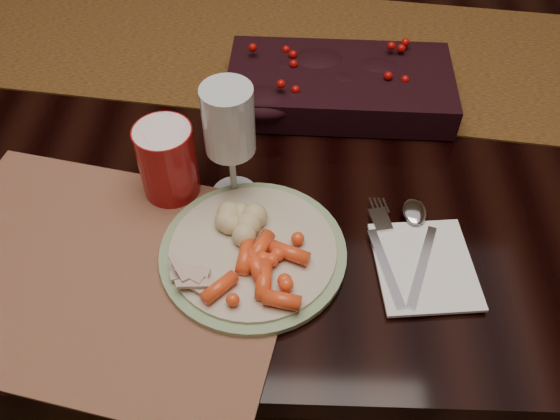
{
  "coord_description": "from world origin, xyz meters",
  "views": [
    {
      "loc": [
        0.03,
        -0.76,
        1.38
      ],
      "look_at": [
        0.01,
        -0.26,
        0.8
      ],
      "focal_mm": 38.0,
      "sensor_mm": 36.0,
      "label": 1
    }
  ],
  "objects_px": {
    "placemat_main": "(104,273)",
    "mashed_potatoes": "(240,217)",
    "dining_table": "(278,247)",
    "red_cup": "(167,161)",
    "turkey_shreds": "(191,277)",
    "napkin": "(424,266)",
    "centerpiece": "(340,81)",
    "baby_carrots": "(258,272)",
    "dinner_plate": "(253,252)",
    "wine_glass": "(231,146)"
  },
  "relations": [
    {
      "from": "centerpiece",
      "to": "mashed_potatoes",
      "type": "bearing_deg",
      "value": -115.45
    },
    {
      "from": "centerpiece",
      "to": "baby_carrots",
      "type": "relative_size",
      "value": 3.17
    },
    {
      "from": "turkey_shreds",
      "to": "wine_glass",
      "type": "distance_m",
      "value": 0.18
    },
    {
      "from": "placemat_main",
      "to": "centerpiece",
      "type": "bearing_deg",
      "value": 60.83
    },
    {
      "from": "dinner_plate",
      "to": "napkin",
      "type": "relative_size",
      "value": 1.7
    },
    {
      "from": "mashed_potatoes",
      "to": "turkey_shreds",
      "type": "distance_m",
      "value": 0.1
    },
    {
      "from": "centerpiece",
      "to": "baby_carrots",
      "type": "bearing_deg",
      "value": -106.83
    },
    {
      "from": "dinner_plate",
      "to": "mashed_potatoes",
      "type": "bearing_deg",
      "value": 119.45
    },
    {
      "from": "dining_table",
      "to": "baby_carrots",
      "type": "relative_size",
      "value": 15.79
    },
    {
      "from": "dinner_plate",
      "to": "turkey_shreds",
      "type": "height_order",
      "value": "turkey_shreds"
    },
    {
      "from": "baby_carrots",
      "to": "mashed_potatoes",
      "type": "relative_size",
      "value": 1.45
    },
    {
      "from": "napkin",
      "to": "red_cup",
      "type": "relative_size",
      "value": 1.3
    },
    {
      "from": "placemat_main",
      "to": "wine_glass",
      "type": "height_order",
      "value": "wine_glass"
    },
    {
      "from": "mashed_potatoes",
      "to": "wine_glass",
      "type": "bearing_deg",
      "value": 100.98
    },
    {
      "from": "napkin",
      "to": "red_cup",
      "type": "xyz_separation_m",
      "value": [
        -0.34,
        0.13,
        0.05
      ]
    },
    {
      "from": "dining_table",
      "to": "wine_glass",
      "type": "distance_m",
      "value": 0.51
    },
    {
      "from": "placemat_main",
      "to": "dinner_plate",
      "type": "distance_m",
      "value": 0.19
    },
    {
      "from": "napkin",
      "to": "wine_glass",
      "type": "height_order",
      "value": "wine_glass"
    },
    {
      "from": "turkey_shreds",
      "to": "baby_carrots",
      "type": "bearing_deg",
      "value": 5.96
    },
    {
      "from": "dining_table",
      "to": "baby_carrots",
      "type": "bearing_deg",
      "value": -91.97
    },
    {
      "from": "placemat_main",
      "to": "red_cup",
      "type": "bearing_deg",
      "value": 77.44
    },
    {
      "from": "dining_table",
      "to": "turkey_shreds",
      "type": "bearing_deg",
      "value": -104.69
    },
    {
      "from": "red_cup",
      "to": "turkey_shreds",
      "type": "bearing_deg",
      "value": -73.12
    },
    {
      "from": "red_cup",
      "to": "baby_carrots",
      "type": "bearing_deg",
      "value": -50.39
    },
    {
      "from": "centerpiece",
      "to": "placemat_main",
      "type": "xyz_separation_m",
      "value": [
        -0.31,
        -0.36,
        -0.04
      ]
    },
    {
      "from": "centerpiece",
      "to": "turkey_shreds",
      "type": "distance_m",
      "value": 0.43
    },
    {
      "from": "turkey_shreds",
      "to": "red_cup",
      "type": "bearing_deg",
      "value": 106.88
    },
    {
      "from": "centerpiece",
      "to": "dinner_plate",
      "type": "relative_size",
      "value": 1.48
    },
    {
      "from": "red_cup",
      "to": "wine_glass",
      "type": "distance_m",
      "value": 0.1
    },
    {
      "from": "turkey_shreds",
      "to": "placemat_main",
      "type": "bearing_deg",
      "value": 170.28
    },
    {
      "from": "placemat_main",
      "to": "napkin",
      "type": "height_order",
      "value": "napkin"
    },
    {
      "from": "dining_table",
      "to": "mashed_potatoes",
      "type": "bearing_deg",
      "value": -98.37
    },
    {
      "from": "turkey_shreds",
      "to": "dinner_plate",
      "type": "bearing_deg",
      "value": 36.63
    },
    {
      "from": "dinner_plate",
      "to": "wine_glass",
      "type": "bearing_deg",
      "value": 106.86
    },
    {
      "from": "wine_glass",
      "to": "centerpiece",
      "type": "bearing_deg",
      "value": 54.39
    },
    {
      "from": "placemat_main",
      "to": "red_cup",
      "type": "xyz_separation_m",
      "value": [
        0.07,
        0.15,
        0.06
      ]
    },
    {
      "from": "turkey_shreds",
      "to": "wine_glass",
      "type": "bearing_deg",
      "value": 76.79
    },
    {
      "from": "mashed_potatoes",
      "to": "wine_glass",
      "type": "xyz_separation_m",
      "value": [
        -0.02,
        0.08,
        0.05
      ]
    },
    {
      "from": "wine_glass",
      "to": "napkin",
      "type": "bearing_deg",
      "value": -25.65
    },
    {
      "from": "wine_glass",
      "to": "placemat_main",
      "type": "bearing_deg",
      "value": -137.47
    },
    {
      "from": "dinner_plate",
      "to": "red_cup",
      "type": "distance_m",
      "value": 0.18
    },
    {
      "from": "dining_table",
      "to": "napkin",
      "type": "xyz_separation_m",
      "value": [
        0.2,
        -0.31,
        0.38
      ]
    },
    {
      "from": "placemat_main",
      "to": "mashed_potatoes",
      "type": "xyz_separation_m",
      "value": [
        0.17,
        0.07,
        0.04
      ]
    },
    {
      "from": "dinner_plate",
      "to": "red_cup",
      "type": "relative_size",
      "value": 2.21
    },
    {
      "from": "placemat_main",
      "to": "dinner_plate",
      "type": "xyz_separation_m",
      "value": [
        0.19,
        0.03,
        0.01
      ]
    },
    {
      "from": "dining_table",
      "to": "dinner_plate",
      "type": "height_order",
      "value": "dinner_plate"
    },
    {
      "from": "napkin",
      "to": "baby_carrots",
      "type": "bearing_deg",
      "value": -176.99
    },
    {
      "from": "dining_table",
      "to": "centerpiece",
      "type": "bearing_deg",
      "value": 13.97
    },
    {
      "from": "placemat_main",
      "to": "turkey_shreds",
      "type": "distance_m",
      "value": 0.12
    },
    {
      "from": "red_cup",
      "to": "dinner_plate",
      "type": "bearing_deg",
      "value": -43.1
    }
  ]
}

